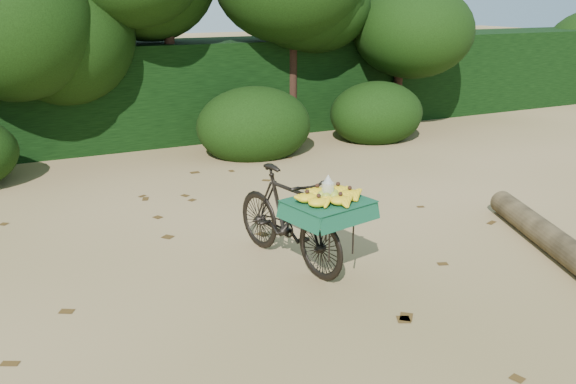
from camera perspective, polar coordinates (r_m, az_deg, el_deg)
name	(u,v)px	position (r m, az deg, el deg)	size (l,w,h in m)	color
ground	(286,263)	(6.29, -0.23, -6.64)	(80.00, 80.00, 0.00)	tan
vendor_bicycle	(290,216)	(6.09, 0.15, -2.29)	(0.93, 1.80, 1.00)	black
hedge_backdrop	(138,92)	(11.84, -13.89, 9.05)	(26.00, 1.80, 1.80)	black
tree_row	(104,35)	(10.82, -16.81, 13.91)	(14.50, 2.00, 4.00)	black
bush_clumps	(198,134)	(10.14, -8.40, 5.38)	(8.80, 1.70, 0.90)	black
leaf_litter	(260,241)	(6.83, -2.63, -4.57)	(7.00, 7.30, 0.01)	#473013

